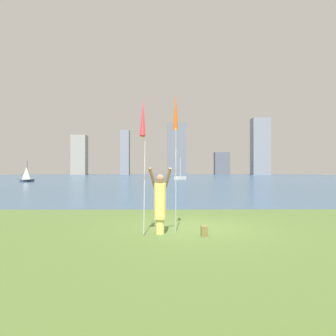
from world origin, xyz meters
The scene contains 12 objects.
ground centered at (0.00, 50.95, -0.06)m, with size 120.00×138.00×0.12m.
person centered at (-1.11, -1.04, 0.96)m, with size 0.72×0.53×1.96m.
kite_flag_left centered at (-1.58, -1.58, 3.24)m, with size 0.16×1.15×3.87m.
kite_flag_right centered at (-0.64, -0.74, 3.53)m, with size 0.16×0.44×4.21m.
bag centered at (0.16, -1.33, 0.14)m, with size 0.19×0.20×0.29m.
sailboat_3 centered at (2.00, 49.31, 0.33)m, with size 2.42×2.56×4.29m.
sailboat_4 centered at (-22.27, 37.00, 1.15)m, with size 1.56×2.69×3.30m.
skyline_tower_0 centered at (-33.79, 106.78, 7.52)m, with size 5.55×4.42×15.04m.
skyline_tower_1 centered at (-16.52, 108.25, 8.54)m, with size 3.32×3.90×17.08m.
skyline_tower_2 centered at (3.49, 107.93, 9.90)m, with size 6.96×6.77×19.79m.
skyline_tower_3 centered at (20.95, 107.73, 4.30)m, with size 5.77×3.39×8.61m.
skyline_tower_4 centered at (34.44, 103.02, 10.50)m, with size 6.44×4.77×21.00m.
Camera 1 is at (-0.96, -10.02, 1.90)m, focal length 32.64 mm.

